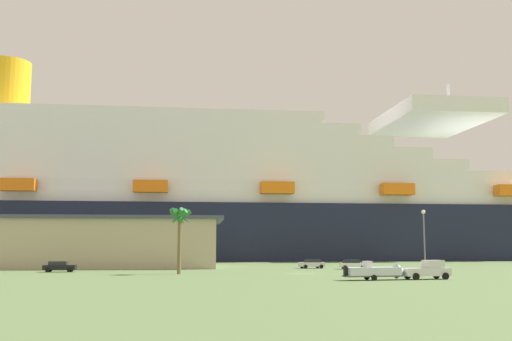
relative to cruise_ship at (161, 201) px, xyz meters
The scene contains 11 objects.
ground_plane 50.98m from the cruise_ship, 67.70° to the right, with size 600.00×600.00×0.00m, color #567042.
cruise_ship is the anchor object (origin of this frame).
terminal_building 49.68m from the cruise_ship, 117.86° to the right, with size 68.47×32.52×8.87m.
pickup_truck 97.29m from the cruise_ship, 72.41° to the right, with size 5.72×2.58×2.20m.
small_boat_on_trailer 96.03m from the cruise_ship, 76.05° to the right, with size 8.65×2.37×2.15m.
palm_tree 74.43m from the cruise_ship, 89.05° to the right, with size 3.33×3.42×9.13m.
street_lamp 87.72m from the cruise_ship, 66.71° to the right, with size 0.56×0.56×8.80m.
parked_car_yellow_taxi 60.80m from the cruise_ship, 113.68° to the right, with size 4.47×2.67×1.58m.
parked_car_black_coupe 68.23m from the cruise_ship, 103.77° to the right, with size 4.68×2.19×1.58m.
parked_car_silver_sedan 64.55m from the cruise_ship, 67.05° to the right, with size 4.44×2.36×1.58m.
parked_car_white_van 70.77m from the cruise_ship, 64.13° to the right, with size 4.59×2.52×1.58m.
Camera 1 is at (-21.37, -82.32, 3.96)m, focal length 41.81 mm.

